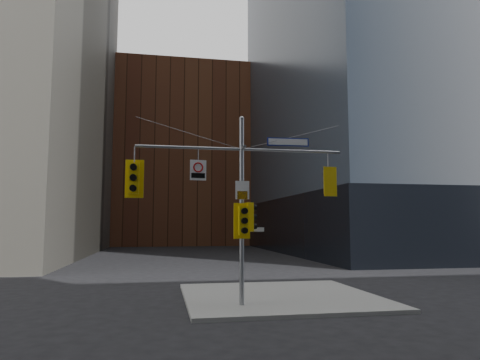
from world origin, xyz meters
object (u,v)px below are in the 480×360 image
object	(u,v)px
traffic_light_west_arm	(134,178)
traffic_light_pole_front	(243,221)
traffic_light_pole_side	(250,217)
traffic_light_east_arm	(328,182)
regulatory_sign_arm	(198,169)
signal_assembly	(242,190)
street_sign_blade	(288,142)

from	to	relation	value
traffic_light_west_arm	traffic_light_pole_front	world-z (taller)	traffic_light_west_arm
traffic_light_pole_side	traffic_light_pole_front	bearing A→B (deg)	118.12
traffic_light_west_arm	traffic_light_east_arm	world-z (taller)	traffic_light_west_arm
regulatory_sign_arm	traffic_light_east_arm	bearing A→B (deg)	-6.64
signal_assembly	traffic_light_west_arm	size ratio (longest dim) A/B	5.64
traffic_light_east_arm	traffic_light_pole_side	distance (m)	3.47
signal_assembly	traffic_light_pole_side	distance (m)	1.07
traffic_light_east_arm	street_sign_blade	distance (m)	2.26
traffic_light_pole_front	street_sign_blade	distance (m)	3.62
traffic_light_west_arm	traffic_light_pole_side	xyz separation A→B (m)	(4.34, 0.00, -1.40)
traffic_light_pole_front	regulatory_sign_arm	bearing A→B (deg)	167.23
traffic_light_pole_side	regulatory_sign_arm	xyz separation A→B (m)	(-1.99, -0.04, 1.78)
traffic_light_pole_side	street_sign_blade	world-z (taller)	street_sign_blade
traffic_light_east_arm	traffic_light_pole_front	distance (m)	3.83
traffic_light_east_arm	regulatory_sign_arm	size ratio (longest dim) A/B	1.51
traffic_light_east_arm	traffic_light_pole_front	xyz separation A→B (m)	(-3.50, -0.27, -1.54)
street_sign_blade	regulatory_sign_arm	world-z (taller)	street_sign_blade
traffic_light_west_arm	regulatory_sign_arm	world-z (taller)	regulatory_sign_arm
signal_assembly	traffic_light_east_arm	distance (m)	3.52
signal_assembly	traffic_light_east_arm	xyz separation A→B (m)	(3.50, 0.00, 0.38)
traffic_light_pole_side	traffic_light_west_arm	bearing A→B (deg)	77.06
signal_assembly	regulatory_sign_arm	size ratio (longest dim) A/B	10.36
traffic_light_pole_side	regulatory_sign_arm	size ratio (longest dim) A/B	1.42
signal_assembly	traffic_light_east_arm	bearing A→B (deg)	0.02
traffic_light_east_arm	street_sign_blade	world-z (taller)	street_sign_blade
traffic_light_east_arm	traffic_light_pole_side	world-z (taller)	traffic_light_east_arm
traffic_light_west_arm	signal_assembly	bearing A→B (deg)	2.52
traffic_light_east_arm	street_sign_blade	xyz separation A→B (m)	(-1.64, 0.00, 1.55)
traffic_light_west_arm	traffic_light_pole_front	xyz separation A→B (m)	(4.01, -0.28, -1.54)
traffic_light_pole_front	traffic_light_pole_side	bearing A→B (deg)	36.73
traffic_light_pole_front	regulatory_sign_arm	distance (m)	2.55
signal_assembly	traffic_light_pole_front	bearing A→B (deg)	-90.11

